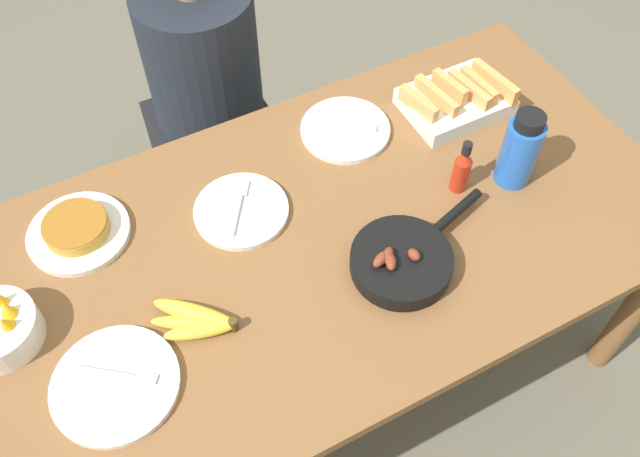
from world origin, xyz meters
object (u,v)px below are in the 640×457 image
Objects in this scene: empty_plate_near_front at (115,384)px; hot_sauce_bottle at (462,169)px; banana_bunch at (197,321)px; empty_plate_far_right at (241,211)px; melon_tray at (456,99)px; skillet at (403,261)px; frittata_plate_center at (77,230)px; water_bottle at (520,150)px; person_figure at (212,116)px; empty_plate_far_left at (345,130)px.

empty_plate_near_front is 1.68× the size of hot_sauce_bottle.
banana_bunch reaches higher than empty_plate_near_front.
melon_tray is at bearing 5.01° from empty_plate_far_right.
empty_plate_far_right is at bearing 48.88° from banana_bunch.
skillet reaches higher than empty_plate_far_right.
water_bottle is (1.02, -0.33, 0.08)m from frittata_plate_center.
melon_tray reaches higher than skillet.
water_bottle is at bearing -18.20° from empty_plate_far_right.
person_figure is at bearing 116.20° from hot_sauce_bottle.
person_figure is (0.50, 0.48, -0.27)m from frittata_plate_center.
melon_tray reaches higher than banana_bunch.
water_bottle is (0.65, -0.22, 0.09)m from empty_plate_far_right.
banana_bunch is at bearing -161.24° from melon_tray.
empty_plate_far_right is at bearing -102.50° from person_figure.
empty_plate_far_right is 1.47× the size of hot_sauce_bottle.
banana_bunch is 0.93m from melon_tray.
melon_tray is at bearing -45.18° from person_figure.
melon_tray is 0.67m from empty_plate_far_right.
empty_plate_near_front is 0.50m from empty_plate_far_right.
hot_sauce_bottle is (-0.15, -0.24, 0.03)m from melon_tray.
frittata_plate_center is 1.13× the size of water_bottle.
empty_plate_far_left and empty_plate_far_right have the same top height.
person_figure is at bearing 115.40° from empty_plate_far_left.
melon_tray is 1.21× the size of empty_plate_far_right.
person_figure is at bearing 58.60° from empty_plate_near_front.
empty_plate_far_right is (-0.67, -0.06, -0.03)m from melon_tray.
water_bottle is at bearing -14.43° from hot_sauce_bottle.
skillet is 0.45m from empty_plate_far_left.
skillet is 1.62× the size of empty_plate_far_left.
melon_tray is (0.88, 0.30, 0.02)m from banana_bunch.
melon_tray is 0.28m from hot_sauce_bottle.
frittata_plate_center is 1.08m from water_bottle.
person_figure is (-0.54, 0.54, -0.29)m from melon_tray.
empty_plate_near_front is at bearing -161.97° from melon_tray.
water_bottle is (-0.01, -0.27, 0.07)m from melon_tray.
banana_bunch is 0.86× the size of water_bottle.
hot_sauce_bottle is at bearing -18.62° from frittata_plate_center.
hot_sauce_bottle is (0.93, 0.11, 0.06)m from empty_plate_near_front.
melon_tray is 1.04m from frittata_plate_center.
banana_bunch reaches higher than empty_plate_far_left.
melon_tray is 1.78× the size of hot_sauce_bottle.
hot_sauce_bottle is (0.51, -0.18, 0.06)m from empty_plate_far_right.
person_figure is (-0.23, 0.48, -0.26)m from empty_plate_far_left.
skillet is (0.47, -0.08, 0.01)m from banana_bunch.
empty_plate_far_right is at bearing 35.46° from empty_plate_near_front.
empty_plate_far_right is 0.55m from hot_sauce_bottle.
empty_plate_far_left is at bearing 32.47° from banana_bunch.
frittata_plate_center is 0.75m from person_figure.
hot_sauce_bottle is (0.16, -0.30, 0.06)m from empty_plate_far_left.
person_figure is at bearing 67.81° from banana_bunch.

